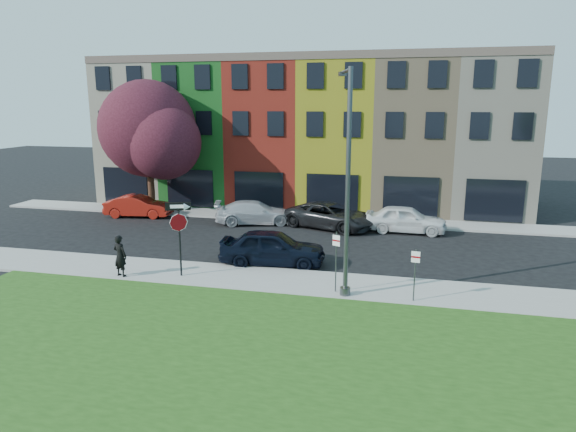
% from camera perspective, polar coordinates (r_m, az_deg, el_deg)
% --- Properties ---
extents(ground, '(120.00, 120.00, 0.00)m').
position_cam_1_polar(ground, '(18.90, -2.56, -10.43)').
color(ground, black).
rests_on(ground, ground).
extents(sidewalk_near, '(40.00, 3.00, 0.12)m').
position_cam_1_polar(sidewalk_near, '(21.22, 4.93, -7.66)').
color(sidewalk_near, gray).
rests_on(sidewalk_near, ground).
extents(sidewalk_far, '(40.00, 2.40, 0.12)m').
position_cam_1_polar(sidewalk_far, '(33.48, -0.50, -0.09)').
color(sidewalk_far, gray).
rests_on(sidewalk_far, ground).
extents(rowhouse_block, '(30.00, 10.12, 10.00)m').
position_cam_1_polar(rowhouse_block, '(38.68, 2.43, 8.99)').
color(rowhouse_block, beige).
rests_on(rowhouse_block, ground).
extents(stop_sign, '(1.00, 0.39, 3.19)m').
position_cam_1_polar(stop_sign, '(21.93, -12.04, -0.87)').
color(stop_sign, black).
rests_on(stop_sign, sidewalk_near).
extents(man, '(0.87, 0.75, 1.79)m').
position_cam_1_polar(man, '(22.90, -18.16, -4.22)').
color(man, black).
rests_on(man, sidewalk_near).
extents(sedan_near, '(2.90, 5.23, 1.65)m').
position_cam_1_polar(sedan_near, '(23.69, -1.74, -3.51)').
color(sedan_near, black).
rests_on(sedan_near, ground).
extents(parked_car_red, '(2.65, 4.71, 1.42)m').
position_cam_1_polar(parked_car_red, '(35.01, -16.29, 1.05)').
color(parked_car_red, maroon).
rests_on(parked_car_red, ground).
extents(parked_car_silver, '(4.67, 5.99, 1.42)m').
position_cam_1_polar(parked_car_silver, '(31.74, -3.68, 0.39)').
color(parked_car_silver, '#B4B4B9').
rests_on(parked_car_silver, ground).
extents(parked_car_dark, '(6.11, 7.11, 1.51)m').
position_cam_1_polar(parked_car_dark, '(30.68, 4.74, 0.04)').
color(parked_car_dark, black).
rests_on(parked_car_dark, ground).
extents(parked_car_white, '(2.09, 4.69, 1.57)m').
position_cam_1_polar(parked_car_white, '(30.36, 12.95, -0.33)').
color(parked_car_white, white).
rests_on(parked_car_white, ground).
extents(street_lamp, '(0.95, 2.52, 8.48)m').
position_cam_1_polar(street_lamp, '(19.18, 6.57, 3.53)').
color(street_lamp, '#434547').
rests_on(street_lamp, sidewalk_near).
extents(parking_sign_a, '(0.30, 0.16, 2.41)m').
position_cam_1_polar(parking_sign_a, '(19.91, 5.36, -4.35)').
color(parking_sign_a, '#434547').
rests_on(parking_sign_a, sidewalk_near).
extents(parking_sign_b, '(0.32, 0.10, 1.99)m').
position_cam_1_polar(parking_sign_b, '(19.56, 13.93, -5.69)').
color(parking_sign_b, '#434547').
rests_on(parking_sign_b, sidewalk_near).
extents(tree_purple, '(7.61, 6.66, 8.72)m').
position_cam_1_polar(tree_purple, '(35.40, -15.07, 9.09)').
color(tree_purple, black).
rests_on(tree_purple, sidewalk_far).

